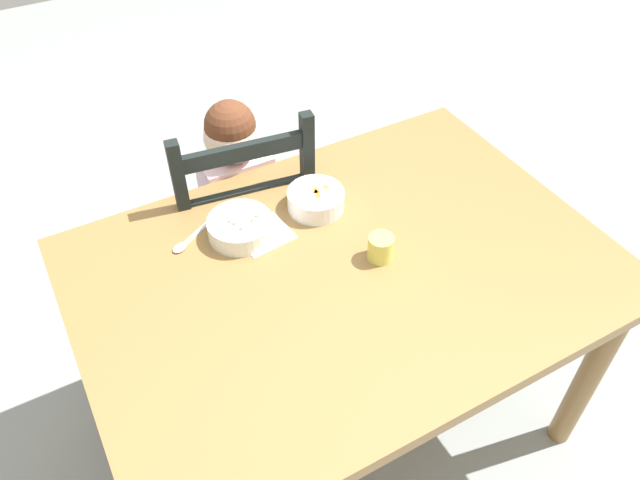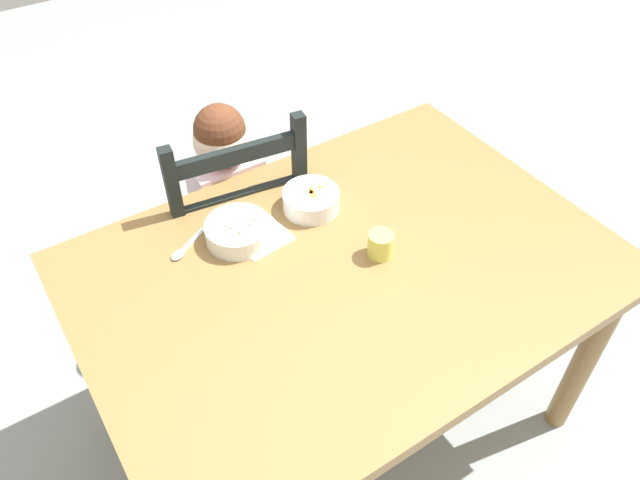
# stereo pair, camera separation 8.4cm
# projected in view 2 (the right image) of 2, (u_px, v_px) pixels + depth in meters

# --- Properties ---
(ground_plane) EXTENTS (8.00, 8.00, 0.00)m
(ground_plane) POSITION_uv_depth(u_px,v_px,m) (340.00, 415.00, 2.15)
(ground_plane) COLOR gray
(dining_table) EXTENTS (1.38, 0.98, 0.76)m
(dining_table) POSITION_uv_depth(u_px,v_px,m) (346.00, 289.00, 1.69)
(dining_table) COLOR olive
(dining_table) RESTS_ON ground
(dining_chair) EXTENTS (0.47, 0.47, 0.98)m
(dining_chair) POSITION_uv_depth(u_px,v_px,m) (235.00, 237.00, 2.11)
(dining_chair) COLOR black
(dining_chair) RESTS_ON ground
(child_figure) EXTENTS (0.32, 0.31, 0.96)m
(child_figure) POSITION_uv_depth(u_px,v_px,m) (232.00, 199.00, 1.99)
(child_figure) COLOR silver
(child_figure) RESTS_ON ground
(bowl_of_peas) EXTENTS (0.18, 0.18, 0.06)m
(bowl_of_peas) POSITION_uv_depth(u_px,v_px,m) (238.00, 231.00, 1.67)
(bowl_of_peas) COLOR white
(bowl_of_peas) RESTS_ON dining_table
(bowl_of_carrots) EXTENTS (0.16, 0.16, 0.06)m
(bowl_of_carrots) POSITION_uv_depth(u_px,v_px,m) (311.00, 200.00, 1.76)
(bowl_of_carrots) COLOR white
(bowl_of_carrots) RESTS_ON dining_table
(spoon) EXTENTS (0.13, 0.09, 0.01)m
(spoon) POSITION_uv_depth(u_px,v_px,m) (183.00, 250.00, 1.65)
(spoon) COLOR silver
(spoon) RESTS_ON dining_table
(drinking_cup) EXTENTS (0.07, 0.07, 0.07)m
(drinking_cup) POSITION_uv_depth(u_px,v_px,m) (380.00, 245.00, 1.62)
(drinking_cup) COLOR #D8D658
(drinking_cup) RESTS_ON dining_table
(paper_napkin) EXTENTS (0.15, 0.14, 0.00)m
(paper_napkin) POSITION_uv_depth(u_px,v_px,m) (262.00, 237.00, 1.69)
(paper_napkin) COLOR white
(paper_napkin) RESTS_ON dining_table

